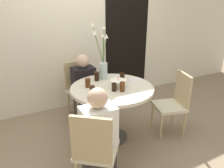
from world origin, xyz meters
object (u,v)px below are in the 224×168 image
object	(u,v)px
side_plate	(136,80)
drink_glass_4	(97,76)
chair_near_front	(175,100)
drink_glass_0	(122,87)
drink_glass_5	(114,87)
chair_right_flank	(79,86)
flower_vase	(103,63)
person_woman	(84,89)
person_boy	(99,139)
birthday_cake	(118,83)
chair_far_back	(95,148)
drink_glass_3	(122,77)
drink_glass_1	(88,83)
drink_glass_2	(92,90)

from	to	relation	value
side_plate	drink_glass_4	size ratio (longest dim) A/B	1.34
chair_near_front	drink_glass_0	xyz separation A→B (m)	(-0.82, 0.08, 0.33)
chair_near_front	drink_glass_4	distance (m)	1.15
side_plate	drink_glass_5	size ratio (longest dim) A/B	1.67
chair_right_flank	side_plate	bearing A→B (deg)	-65.15
flower_vase	side_plate	world-z (taller)	flower_vase
chair_right_flank	flower_vase	bearing A→B (deg)	-80.82
person_woman	person_boy	bearing A→B (deg)	-104.72
birthday_cake	drink_glass_0	size ratio (longest dim) A/B	1.87
chair_far_back	drink_glass_3	size ratio (longest dim) A/B	7.69
chair_far_back	person_boy	bearing A→B (deg)	-90.00
birthday_cake	drink_glass_4	distance (m)	0.36
chair_right_flank	drink_glass_3	bearing A→B (deg)	-72.93
birthday_cake	drink_glass_3	distance (m)	0.21
flower_vase	drink_glass_3	xyz separation A→B (m)	(0.19, -0.21, -0.17)
drink_glass_0	drink_glass_3	world-z (taller)	drink_glass_0
birthday_cake	person_boy	world-z (taller)	person_boy
chair_right_flank	side_plate	world-z (taller)	chair_right_flank
birthday_cake	drink_glass_1	world-z (taller)	birthday_cake
birthday_cake	drink_glass_5	world-z (taller)	birthday_cake
side_plate	drink_glass_4	distance (m)	0.54
drink_glass_1	birthday_cake	bearing A→B (deg)	-23.93
birthday_cake	person_woman	bearing A→B (deg)	104.76
side_plate	chair_near_front	bearing A→B (deg)	-36.51
chair_near_front	drink_glass_3	world-z (taller)	chair_near_front
chair_right_flank	side_plate	xyz separation A→B (m)	(0.55, -0.82, 0.28)
chair_near_front	flower_vase	xyz separation A→B (m)	(-0.82, 0.61, 0.50)
drink_glass_0	person_boy	bearing A→B (deg)	-141.93
flower_vase	drink_glass_2	bearing A→B (deg)	-127.98
drink_glass_4	drink_glass_3	bearing A→B (deg)	-29.21
side_plate	drink_glass_2	size ratio (longest dim) A/B	1.47
chair_right_flank	drink_glass_2	distance (m)	1.07
person_boy	person_woman	bearing A→B (deg)	75.28
chair_far_back	drink_glass_4	size ratio (longest dim) A/B	7.13
drink_glass_0	drink_glass_3	xyz separation A→B (m)	(0.18, 0.32, -0.00)
chair_near_front	side_plate	world-z (taller)	chair_near_front
drink_glass_1	drink_glass_2	distance (m)	0.25
chair_near_front	person_boy	world-z (taller)	person_boy
drink_glass_1	drink_glass_5	bearing A→B (deg)	-48.16
chair_right_flank	chair_near_front	distance (m)	1.53
chair_far_back	chair_near_front	size ratio (longest dim) A/B	1.00
flower_vase	person_boy	bearing A→B (deg)	-118.26
chair_right_flank	side_plate	size ratio (longest dim) A/B	5.33
chair_right_flank	drink_glass_1	distance (m)	0.83
drink_glass_0	person_woman	distance (m)	0.99
chair_far_back	birthday_cake	size ratio (longest dim) A/B	4.05
flower_vase	drink_glass_1	bearing A→B (deg)	-146.43
drink_glass_4	side_plate	bearing A→B (deg)	-25.78
flower_vase	drink_glass_3	size ratio (longest dim) A/B	6.61
side_plate	drink_glass_5	distance (m)	0.49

